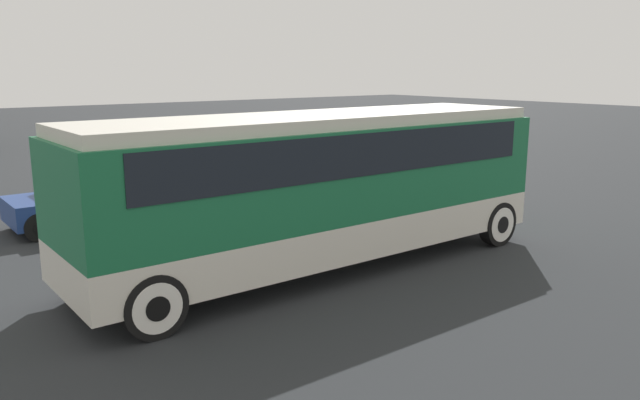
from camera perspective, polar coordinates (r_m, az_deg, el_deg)
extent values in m
plane|color=#26282B|center=(12.78, 0.00, -6.13)|extent=(120.00, 120.00, 0.00)
cube|color=silver|center=(12.56, 0.00, -2.67)|extent=(9.99, 2.60, 0.74)
cube|color=#19663D|center=(12.30, 0.00, 2.86)|extent=(9.99, 2.60, 1.72)
cube|color=black|center=(12.24, 0.00, 4.81)|extent=(8.79, 2.64, 0.77)
cube|color=beige|center=(12.19, 0.00, 7.36)|extent=(9.79, 2.39, 0.22)
cube|color=#19663D|center=(15.74, 14.16, 3.60)|extent=(0.36, 2.50, 1.96)
cylinder|color=black|center=(14.75, 15.92, -2.09)|extent=(1.01, 0.28, 1.01)
cylinder|color=silver|center=(14.75, 15.92, -2.09)|extent=(0.79, 0.30, 0.79)
cylinder|color=black|center=(14.75, 15.92, -2.09)|extent=(0.38, 0.32, 0.38)
cylinder|color=black|center=(16.23, 9.20, -0.51)|extent=(1.01, 0.28, 1.01)
cylinder|color=silver|center=(16.23, 9.20, -0.51)|extent=(0.79, 0.30, 0.79)
cylinder|color=black|center=(16.23, 9.20, -0.51)|extent=(0.38, 0.32, 0.38)
cylinder|color=black|center=(9.73, -14.94, -9.34)|extent=(1.01, 0.28, 1.01)
cylinder|color=silver|center=(9.73, -14.94, -9.34)|extent=(0.79, 0.30, 0.79)
cylinder|color=black|center=(9.73, -14.94, -9.34)|extent=(0.38, 0.32, 0.38)
cylinder|color=black|center=(11.85, -19.44, -5.75)|extent=(1.01, 0.28, 1.01)
cylinder|color=silver|center=(11.85, -19.44, -5.75)|extent=(0.79, 0.30, 0.79)
cylinder|color=black|center=(11.85, -19.44, -5.75)|extent=(0.38, 0.32, 0.38)
cube|color=silver|center=(21.44, -5.24, 2.77)|extent=(4.37, 1.83, 0.60)
cube|color=black|center=(21.27, -5.67, 4.13)|extent=(2.27, 1.65, 0.46)
cylinder|color=black|center=(21.76, -0.29, 2.39)|extent=(0.70, 0.22, 0.70)
cylinder|color=black|center=(21.76, -0.29, 2.39)|extent=(0.27, 0.26, 0.27)
cylinder|color=black|center=(23.08, -2.78, 2.93)|extent=(0.70, 0.22, 0.70)
cylinder|color=black|center=(23.08, -2.78, 2.93)|extent=(0.27, 0.26, 0.27)
cylinder|color=black|center=(19.92, -8.07, 1.38)|extent=(0.70, 0.22, 0.70)
cylinder|color=black|center=(19.92, -8.07, 1.38)|extent=(0.27, 0.26, 0.27)
cylinder|color=black|center=(21.35, -10.27, 2.02)|extent=(0.70, 0.22, 0.70)
cylinder|color=black|center=(21.35, -10.27, 2.02)|extent=(0.27, 0.26, 0.27)
cube|color=navy|center=(17.20, -18.87, -0.14)|extent=(4.78, 1.81, 0.60)
cube|color=black|center=(17.04, -19.59, 1.55)|extent=(2.49, 1.63, 0.48)
cylinder|color=black|center=(17.20, -11.89, -0.49)|extent=(0.67, 0.22, 0.67)
cylinder|color=black|center=(17.20, -11.89, -0.49)|extent=(0.26, 0.26, 0.26)
cylinder|color=black|center=(18.66, -14.08, 0.38)|extent=(0.67, 0.22, 0.67)
cylinder|color=black|center=(18.66, -14.08, 0.38)|extent=(0.26, 0.26, 0.26)
cylinder|color=black|center=(15.97, -24.36, -2.27)|extent=(0.67, 0.22, 0.67)
cylinder|color=black|center=(15.97, -24.36, -2.27)|extent=(0.26, 0.26, 0.26)
cylinder|color=black|center=(17.53, -25.62, -1.19)|extent=(0.67, 0.22, 0.67)
cylinder|color=black|center=(17.53, -25.62, -1.19)|extent=(0.26, 0.26, 0.26)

